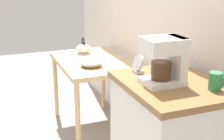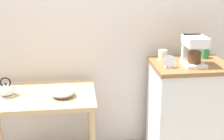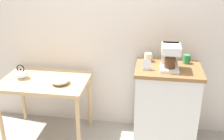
% 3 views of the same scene
% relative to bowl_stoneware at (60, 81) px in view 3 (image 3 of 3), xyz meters
% --- Properties ---
extents(ground_plane, '(8.00, 8.00, 0.00)m').
position_rel_bowl_stoneware_xyz_m(ground_plane, '(0.44, 0.09, -0.76)').
color(ground_plane, gray).
extents(back_wall, '(4.40, 0.10, 2.80)m').
position_rel_bowl_stoneware_xyz_m(back_wall, '(0.54, 0.49, 0.64)').
color(back_wall, silver).
rests_on(back_wall, ground_plane).
extents(wooden_table, '(0.96, 0.62, 0.72)m').
position_rel_bowl_stoneware_xyz_m(wooden_table, '(-0.21, 0.07, -0.12)').
color(wooden_table, tan).
rests_on(wooden_table, ground_plane).
extents(kitchen_counter, '(0.67, 0.53, 0.94)m').
position_rel_bowl_stoneware_xyz_m(kitchen_counter, '(1.13, 0.11, -0.29)').
color(kitchen_counter, white).
rests_on(kitchen_counter, ground_plane).
extents(bowl_stoneware, '(0.20, 0.20, 0.06)m').
position_rel_bowl_stoneware_xyz_m(bowl_stoneware, '(0.00, 0.00, 0.00)').
color(bowl_stoneware, '#9E998C').
rests_on(bowl_stoneware, wooden_table).
extents(teakettle, '(0.18, 0.14, 0.17)m').
position_rel_bowl_stoneware_xyz_m(teakettle, '(-0.47, 0.07, 0.02)').
color(teakettle, white).
rests_on(teakettle, wooden_table).
extents(coffee_maker, '(0.18, 0.22, 0.26)m').
position_rel_bowl_stoneware_xyz_m(coffee_maker, '(1.13, 0.07, 0.32)').
color(coffee_maker, white).
rests_on(coffee_maker, kitchen_counter).
extents(mug_small_cream, '(0.09, 0.08, 0.09)m').
position_rel_bowl_stoneware_xyz_m(mug_small_cream, '(0.92, 0.26, 0.23)').
color(mug_small_cream, beige).
rests_on(mug_small_cream, kitchen_counter).
extents(mug_tall_green, '(0.07, 0.07, 0.10)m').
position_rel_bowl_stoneware_xyz_m(mug_tall_green, '(1.32, 0.26, 0.23)').
color(mug_tall_green, '#338C4C').
rests_on(mug_tall_green, kitchen_counter).
extents(table_clock, '(0.10, 0.05, 0.11)m').
position_rel_bowl_stoneware_xyz_m(table_clock, '(0.91, 0.01, 0.23)').
color(table_clock, '#B2B5BA').
rests_on(table_clock, kitchen_counter).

